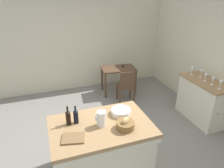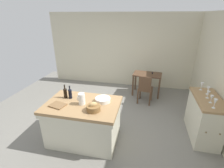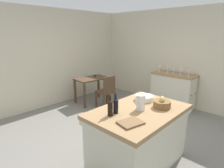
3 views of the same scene
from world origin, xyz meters
name	(u,v)px [view 3 (image 3 of 3)]	position (x,y,z in m)	size (l,w,h in m)	color
ground_plane	(116,140)	(0.00, 0.00, 0.00)	(6.76, 6.76, 0.00)	slate
wall_back	(44,59)	(0.00, 2.60, 1.30)	(5.32, 0.12, 2.60)	beige
wall_right	(181,58)	(2.60, 0.00, 1.30)	(0.12, 5.20, 2.60)	beige
island_table	(138,134)	(-0.23, -0.66, 0.47)	(1.47, 0.99, 0.88)	#99754C
side_cabinet	(172,90)	(2.26, 0.01, 0.47)	(0.52, 1.13, 0.93)	#99754C
writing_desk	(92,82)	(1.01, 1.86, 0.61)	(0.95, 0.65, 0.78)	#513826
wooden_chair	(107,91)	(0.97, 1.23, 0.48)	(0.46, 0.46, 0.89)	#513826
pitcher	(141,102)	(-0.23, -0.68, 1.00)	(0.17, 0.13, 0.27)	white
wash_bowl	(144,98)	(0.15, -0.49, 0.92)	(0.31, 0.31, 0.08)	white
bread_basket	(162,104)	(0.07, -0.86, 0.94)	(0.26, 0.26, 0.17)	brown
cutting_board	(131,123)	(-0.66, -0.84, 0.89)	(0.29, 0.23, 0.02)	brown
wine_bottle_dark	(116,105)	(-0.56, -0.49, 0.99)	(0.07, 0.07, 0.28)	black
wine_bottle_amber	(110,107)	(-0.67, -0.49, 1.00)	(0.07, 0.07, 0.30)	black
wine_glass_far_left	(189,71)	(2.22, -0.38, 1.06)	(0.07, 0.07, 0.18)	white
wine_glass_left	(181,71)	(2.23, -0.17, 1.04)	(0.07, 0.07, 0.16)	white
wine_glass_middle	(173,70)	(2.23, 0.02, 1.04)	(0.07, 0.07, 0.15)	white
wine_glass_right	(168,68)	(2.28, 0.21, 1.05)	(0.07, 0.07, 0.17)	white
wine_glass_far_right	(159,67)	(2.21, 0.42, 1.05)	(0.07, 0.07, 0.18)	white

